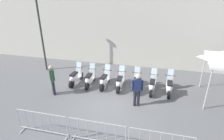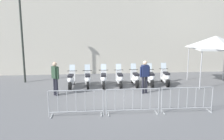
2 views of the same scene
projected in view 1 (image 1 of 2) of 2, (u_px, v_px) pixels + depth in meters
The scene contains 13 objects.
ground_plane at pixel (112, 108), 9.08m from camera, with size 120.00×120.00×0.00m, color slate.
motorcycle_0 at pixel (75, 77), 11.24m from camera, with size 0.56×1.72×1.24m.
motorcycle_1 at pixel (90, 79), 11.05m from camera, with size 0.61×1.72×1.24m.
motorcycle_2 at pixel (105, 80), 10.89m from camera, with size 0.56×1.72×1.24m.
motorcycle_3 at pixel (120, 82), 10.68m from camera, with size 0.58×1.73×1.24m.
motorcycle_4 at pixel (136, 83), 10.52m from camera, with size 0.61×1.72×1.24m.
motorcycle_5 at pixel (152, 85), 10.31m from camera, with size 0.56×1.72×1.24m.
motorcycle_6 at pixel (169, 86), 10.18m from camera, with size 0.56×1.72×1.24m.
barrier_segment_0 at pixel (42, 124), 7.23m from camera, with size 2.16×0.64×1.07m.
barrier_segment_1 at pixel (97, 133), 6.75m from camera, with size 2.16×0.64×1.07m.
street_lamp at pixel (40, 23), 12.09m from camera, with size 0.36×0.36×5.53m.
officer_near_row_end at pixel (137, 88), 8.89m from camera, with size 0.53×0.31×1.73m.
officer_mid_plaza at pixel (52, 78), 9.89m from camera, with size 0.42×0.41×1.73m.
Camera 1 is at (2.48, -7.12, 5.39)m, focal length 29.41 mm.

